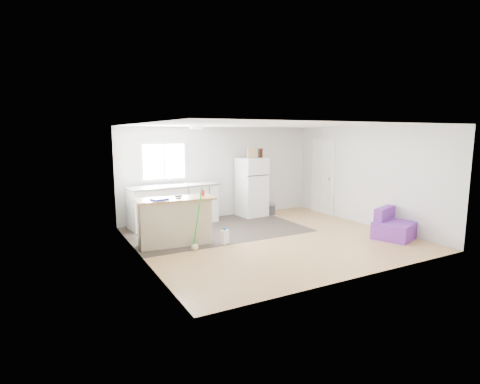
% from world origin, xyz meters
% --- Properties ---
extents(room, '(5.51, 5.01, 2.41)m').
position_xyz_m(room, '(0.00, 0.00, 1.20)').
color(room, '#9C6E41').
rests_on(room, ground).
extents(vinyl_zone, '(4.05, 2.50, 0.00)m').
position_xyz_m(vinyl_zone, '(-0.73, 1.25, 0.00)').
color(vinyl_zone, '#352E27').
rests_on(vinyl_zone, floor).
extents(window, '(1.18, 0.06, 0.98)m').
position_xyz_m(window, '(-1.55, 2.49, 1.55)').
color(window, white).
rests_on(window, back_wall).
extents(interior_door, '(0.11, 0.92, 2.10)m').
position_xyz_m(interior_door, '(2.72, 1.55, 1.02)').
color(interior_door, white).
rests_on(interior_door, right_wall).
extents(ceiling_fixture, '(0.30, 0.30, 0.07)m').
position_xyz_m(ceiling_fixture, '(-1.20, 1.20, 2.36)').
color(ceiling_fixture, white).
rests_on(ceiling_fixture, ceiling).
extents(kitchen_cabinets, '(2.28, 0.90, 1.28)m').
position_xyz_m(kitchen_cabinets, '(-1.43, 2.16, 0.50)').
color(kitchen_cabinets, white).
rests_on(kitchen_cabinets, floor).
extents(peninsula, '(1.60, 0.74, 0.95)m').
position_xyz_m(peninsula, '(-1.95, 0.56, 0.48)').
color(peninsula, tan).
rests_on(peninsula, floor).
extents(refrigerator, '(0.76, 0.72, 1.58)m').
position_xyz_m(refrigerator, '(0.77, 2.15, 0.79)').
color(refrigerator, white).
rests_on(refrigerator, floor).
extents(cooler, '(0.49, 0.40, 0.33)m').
position_xyz_m(cooler, '(1.22, 2.09, 0.17)').
color(cooler, '#323234').
rests_on(cooler, floor).
extents(purple_seat, '(0.98, 0.97, 0.64)m').
position_xyz_m(purple_seat, '(2.31, -1.22, 0.23)').
color(purple_seat, purple).
rests_on(purple_seat, floor).
extents(cleaner_jug, '(0.19, 0.16, 0.35)m').
position_xyz_m(cleaner_jug, '(-1.05, 0.12, 0.15)').
color(cleaner_jug, white).
rests_on(cleaner_jug, floor).
extents(mop, '(0.24, 0.34, 1.23)m').
position_xyz_m(mop, '(-1.71, 0.04, 0.23)').
color(mop, green).
rests_on(mop, floor).
extents(red_cup, '(0.10, 0.10, 0.12)m').
position_xyz_m(red_cup, '(-1.32, 0.59, 1.01)').
color(red_cup, red).
rests_on(red_cup, peninsula).
extents(blue_tray, '(0.35, 0.30, 0.04)m').
position_xyz_m(blue_tray, '(-2.27, 0.49, 0.97)').
color(blue_tray, '#151FCB').
rests_on(blue_tray, peninsula).
extents(tool_a, '(0.14, 0.06, 0.03)m').
position_xyz_m(tool_a, '(-1.81, 0.69, 0.97)').
color(tool_a, black).
rests_on(tool_a, peninsula).
extents(tool_b, '(0.11, 0.07, 0.03)m').
position_xyz_m(tool_b, '(-1.90, 0.46, 0.97)').
color(tool_b, black).
rests_on(tool_b, peninsula).
extents(cardboard_box, '(0.22, 0.14, 0.30)m').
position_xyz_m(cardboard_box, '(0.69, 2.07, 1.73)').
color(cardboard_box, tan).
rests_on(cardboard_box, refrigerator).
extents(bottle_left, '(0.09, 0.09, 0.25)m').
position_xyz_m(bottle_left, '(0.96, 2.09, 1.71)').
color(bottle_left, '#331609').
rests_on(bottle_left, refrigerator).
extents(bottle_right, '(0.09, 0.09, 0.25)m').
position_xyz_m(bottle_right, '(1.05, 2.12, 1.71)').
color(bottle_right, '#331609').
rests_on(bottle_right, refrigerator).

